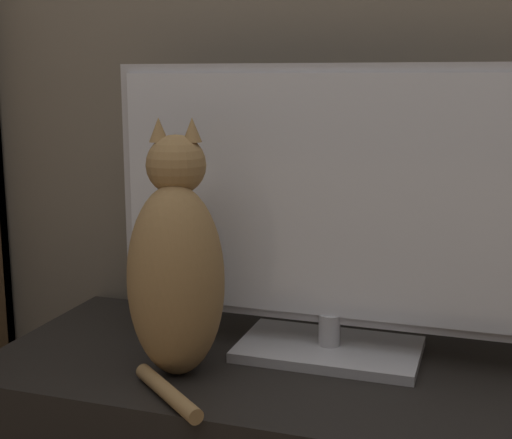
% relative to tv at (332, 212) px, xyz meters
% --- Properties ---
extents(tv, '(0.90, 0.22, 0.58)m').
position_rel_tv_xyz_m(tv, '(0.00, 0.00, 0.00)').
color(tv, '#B7B7BC').
rests_on(tv, tv_stand).
extents(cat, '(0.23, 0.30, 0.48)m').
position_rel_tv_xyz_m(cat, '(-0.25, -0.18, -0.09)').
color(cat, '#997547').
rests_on(cat, tv_stand).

